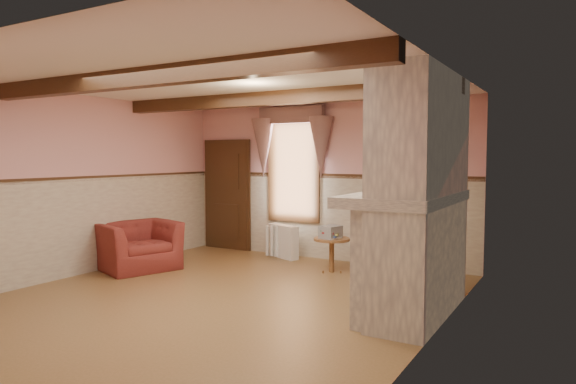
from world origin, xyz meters
The scene contains 25 objects.
floor centered at (0.00, 0.00, 0.00)m, with size 5.50×6.00×0.01m, color brown.
ceiling centered at (0.00, 0.00, 2.80)m, with size 5.50×6.00×0.01m, color silver.
wall_back centered at (0.00, 3.00, 1.40)m, with size 5.50×0.02×2.80m, color pink.
wall_left centered at (-2.75, 0.00, 1.40)m, with size 0.02×6.00×2.80m, color pink.
wall_right centered at (2.75, 0.00, 1.40)m, with size 0.02×6.00×2.80m, color pink.
wainscot centered at (0.00, 0.00, 0.75)m, with size 5.50×6.00×1.50m, color beige, non-canonical shape.
chair_rail centered at (0.00, 0.00, 1.50)m, with size 5.50×6.00×0.08m, color black, non-canonical shape.
firebox centered at (2.00, 0.60, 0.45)m, with size 0.20×0.95×0.90m, color black.
armchair centered at (-2.25, 0.69, 0.39)m, with size 1.19×1.04×0.77m, color maroon.
side_table centered at (0.60, 2.08, 0.28)m, with size 0.58×0.58×0.55m, color brown.
book_stack centered at (0.59, 2.05, 0.65)m, with size 0.26×0.32×0.20m, color #B7AD8C.
radiator centered at (-0.67, 2.70, 0.30)m, with size 0.70×0.18×0.60m, color white.
bowl centered at (2.24, 0.74, 1.46)m, with size 0.33×0.33×0.08m, color brown.
mantel_clock centered at (2.24, 1.20, 1.52)m, with size 0.14×0.24×0.20m, color black.
oil_lamp centered at (2.24, 1.19, 1.56)m, with size 0.11×0.11×0.28m, color #B68033.
candle_red centered at (2.24, 0.09, 1.50)m, with size 0.06×0.06×0.16m, color #B31617.
jar_yellow centered at (2.24, -0.01, 1.48)m, with size 0.06×0.06×0.12m, color gold.
fireplace centered at (2.42, 0.60, 1.40)m, with size 0.85×2.00×2.80m, color gray.
mantel centered at (2.24, 0.60, 1.36)m, with size 1.05×2.05×0.12m, color gray.
overmantel_mirror centered at (2.06, 0.60, 1.97)m, with size 0.06×1.44×1.04m, color silver.
door centered at (-2.10, 2.94, 1.05)m, with size 1.10×0.10×2.10m, color black.
window centered at (-0.60, 2.97, 1.65)m, with size 1.06×0.08×2.02m, color white.
window_drapes centered at (-0.60, 2.88, 2.25)m, with size 1.30×0.14×1.40m, color gray.
ceiling_beam_front centered at (0.00, -1.20, 2.70)m, with size 5.50×0.18×0.20m, color black.
ceiling_beam_back centered at (0.00, 1.20, 2.70)m, with size 5.50×0.18×0.20m, color black.
Camera 1 is at (4.05, -5.28, 1.85)m, focal length 32.00 mm.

